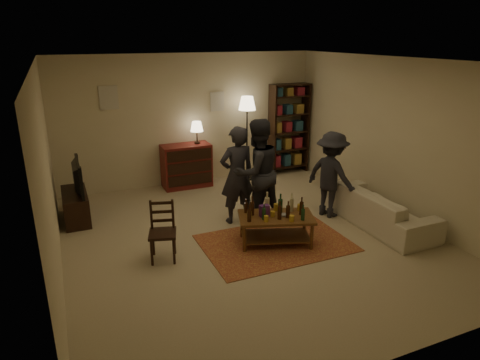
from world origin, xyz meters
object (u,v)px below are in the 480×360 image
bookshelf (289,128)px  person_left (237,175)px  coffee_table (275,219)px  floor_lamp (247,109)px  person_right (257,172)px  tv_stand (75,199)px  sofa (379,207)px  dresser (187,165)px  person_by_sofa (331,175)px  dining_chair (162,229)px

bookshelf → person_left: size_ratio=1.22×
coffee_table → floor_lamp: 3.31m
bookshelf → person_right: size_ratio=1.13×
tv_stand → floor_lamp: floor_lamp is taller
coffee_table → bookshelf: (1.97, 3.11, 0.63)m
sofa → person_left: size_ratio=1.26×
sofa → floor_lamp: bearing=19.0°
sofa → tv_stand: bearing=64.7°
coffee_table → tv_stand: size_ratio=1.19×
dresser → tv_stand: bearing=-157.9°
sofa → person_left: bearing=63.6°
coffee_table → sofa: 1.93m
coffee_table → person_by_sofa: 1.55m
coffee_table → floor_lamp: (0.87, 2.98, 1.14)m
dining_chair → person_right: person_right is taller
person_right → person_by_sofa: person_right is taller
person_by_sofa → dresser: bearing=19.1°
sofa → person_by_sofa: bearing=39.4°
floor_lamp → sofa: size_ratio=0.87×
coffee_table → dresser: bearing=98.7°
person_left → person_right: 0.33m
bookshelf → person_by_sofa: size_ratio=1.34×
dining_chair → sofa: (3.59, -0.30, -0.15)m
tv_stand → person_left: (2.52, -1.14, 0.44)m
floor_lamp → person_by_sofa: bearing=-77.9°
person_left → person_right: (0.28, -0.16, 0.06)m
bookshelf → floor_lamp: size_ratio=1.11×
bookshelf → dining_chair: bearing=-141.6°
tv_stand → person_left: 2.80m
dresser → floor_lamp: bearing=-2.7°
person_right → person_by_sofa: size_ratio=1.18×
tv_stand → bookshelf: bearing=11.8°
dining_chair → person_left: 1.69m
person_by_sofa → bookshelf: bearing=-30.9°
dresser → person_by_sofa: bearing=-53.0°
person_right → person_by_sofa: bearing=160.3°
sofa → person_left: person_left is taller
dining_chair → tv_stand: size_ratio=0.82×
sofa → dresser: bearing=37.5°
sofa → person_right: person_right is taller
coffee_table → sofa: coffee_table is taller
tv_stand → person_right: 3.13m
coffee_table → dining_chair: (-1.67, 0.24, 0.04)m
bookshelf → sofa: bookshelf is taller
dining_chair → sofa: size_ratio=0.42×
floor_lamp → sofa: (1.05, -3.05, -1.24)m
person_left → person_by_sofa: 1.65m
floor_lamp → person_right: size_ratio=1.02×
person_left → floor_lamp: bearing=-119.5°
dining_chair → person_right: (1.74, 0.59, 0.44)m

